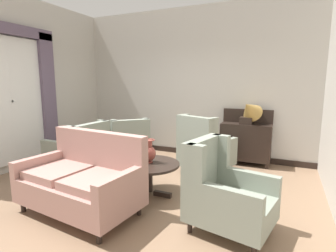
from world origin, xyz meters
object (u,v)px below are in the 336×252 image
settee (82,181)px  armchair_near_window (81,152)px  coffee_table (149,169)px  armchair_far_left (204,149)px  sideboard (245,141)px  gramophone (249,110)px  porcelain_vase (149,152)px  armchair_foreground_right (224,193)px  armchair_back_corner (129,144)px

settee → armchair_near_window: (-1.01, 1.07, -0.00)m
coffee_table → armchair_near_window: armchair_near_window is taller
armchair_near_window → armchair_far_left: armchair_far_left is taller
armchair_near_window → sideboard: (2.63, 1.87, 0.07)m
armchair_far_left → gramophone: gramophone is taller
settee → armchair_near_window: bearing=139.5°
porcelain_vase → sideboard: 2.36m
gramophone → settee: bearing=-120.3°
coffee_table → gramophone: gramophone is taller
sideboard → settee: bearing=-118.7°
armchair_far_left → sideboard: bearing=-102.5°
settee → gramophone: 3.37m
sideboard → porcelain_vase: bearing=-117.9°
armchair_near_window → gramophone: bearing=126.4°
settee → armchair_foreground_right: bearing=16.9°
armchair_near_window → settee: bearing=46.2°
settee → armchair_near_window: size_ratio=1.69×
porcelain_vase → armchair_foreground_right: (1.24, -0.53, -0.21)m
settee → sideboard: (1.61, 2.94, 0.07)m
armchair_near_window → armchair_back_corner: size_ratio=0.88×
coffee_table → sideboard: sideboard is taller
porcelain_vase → sideboard: size_ratio=0.31×
armchair_far_left → armchair_back_corner: 1.56m
armchair_near_window → armchair_far_left: bearing=119.2°
settee → armchair_far_left: (1.00, 2.07, 0.03)m
settee → gramophone: gramophone is taller
armchair_far_left → armchair_back_corner: bearing=26.6°
coffee_table → armchair_near_window: 1.56m
porcelain_vase → settee: 1.03m
coffee_table → armchair_foreground_right: (1.23, -0.49, 0.03)m
armchair_back_corner → armchair_foreground_right: bearing=101.0°
settee → armchair_foreground_right: size_ratio=1.59×
coffee_table → armchair_near_window: size_ratio=0.93×
sideboard → armchair_back_corner: bearing=-155.6°
armchair_far_left → sideboard: 1.07m
armchair_foreground_right → armchair_far_left: bearing=35.3°
porcelain_vase → settee: settee is taller
armchair_far_left → settee: bearing=86.9°
settee → gramophone: bearing=65.7°
coffee_table → settee: (-0.53, -0.83, 0.02)m
armchair_foreground_right → gramophone: size_ratio=1.67×
armchair_foreground_right → sideboard: bearing=14.7°
coffee_table → porcelain_vase: (-0.02, 0.03, 0.24)m
coffee_table → settee: 0.98m
porcelain_vase → gramophone: (1.15, 1.99, 0.48)m
porcelain_vase → settee: size_ratio=0.21×
settee → armchair_far_left: size_ratio=1.50×
porcelain_vase → armchair_back_corner: size_ratio=0.32×
porcelain_vase → armchair_near_window: 1.56m
porcelain_vase → sideboard: bearing=62.1°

